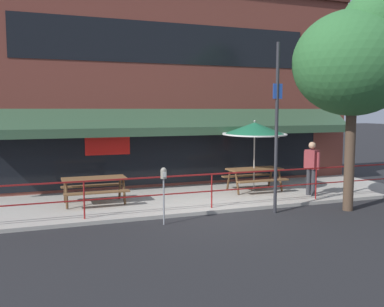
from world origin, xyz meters
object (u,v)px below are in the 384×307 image
at_px(parking_meter_near, 164,179).
at_px(street_tree_curbside, 358,56).
at_px(picnic_table_centre, 255,173).
at_px(street_sign_pole, 277,127).
at_px(pedestrian_walking, 312,166).
at_px(picnic_table_left, 94,183).
at_px(patio_umbrella_centre, 255,129).

height_order(parking_meter_near, street_tree_curbside, street_tree_curbside).
distance_m(picnic_table_centre, street_sign_pole, 3.12).
distance_m(pedestrian_walking, street_tree_curbside, 3.66).
relative_size(picnic_table_left, pedestrian_walking, 1.05).
height_order(pedestrian_walking, street_sign_pole, street_sign_pole).
bearing_deg(street_sign_pole, picnic_table_left, 152.23).
distance_m(patio_umbrella_centre, pedestrian_walking, 2.19).
distance_m(picnic_table_left, street_tree_curbside, 8.14).
height_order(picnic_table_centre, patio_umbrella_centre, patio_umbrella_centre).
xyz_separation_m(parking_meter_near, street_tree_curbside, (5.38, -0.41, 3.11)).
bearing_deg(picnic_table_centre, street_tree_curbside, -64.87).
distance_m(patio_umbrella_centre, street_sign_pole, 2.70).
height_order(picnic_table_centre, street_tree_curbside, street_tree_curbside).
xyz_separation_m(pedestrian_walking, street_tree_curbside, (0.10, -1.77, 3.20)).
xyz_separation_m(picnic_table_centre, street_tree_curbside, (1.43, -3.06, 3.55)).
bearing_deg(patio_umbrella_centre, street_tree_curbside, -65.16).
bearing_deg(street_tree_curbside, picnic_table_left, 156.63).
distance_m(street_sign_pole, street_tree_curbside, 2.94).
bearing_deg(pedestrian_walking, parking_meter_near, -165.55).
xyz_separation_m(picnic_table_centre, parking_meter_near, (-3.95, -2.65, 0.44)).
distance_m(picnic_table_left, street_sign_pole, 5.40).
height_order(pedestrian_walking, parking_meter_near, pedestrian_walking).
bearing_deg(pedestrian_walking, patio_umbrella_centre, 135.08).
bearing_deg(street_tree_curbside, parking_meter_near, 175.65).
bearing_deg(picnic_table_left, picnic_table_centre, 1.62).
bearing_deg(street_tree_curbside, pedestrian_walking, 93.35).
height_order(pedestrian_walking, street_tree_curbside, street_tree_curbside).
bearing_deg(parking_meter_near, picnic_table_centre, 33.84).
relative_size(picnic_table_left, patio_umbrella_centre, 0.76).
bearing_deg(picnic_table_left, patio_umbrella_centre, 2.04).
bearing_deg(picnic_table_left, parking_meter_near, -61.69).
distance_m(picnic_table_left, patio_umbrella_centre, 5.50).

